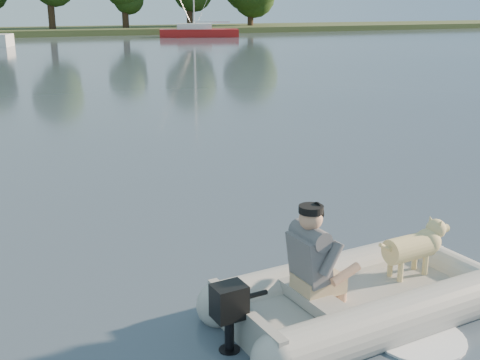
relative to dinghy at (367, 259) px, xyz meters
name	(u,v)px	position (x,y,z in m)	size (l,w,h in m)	color
water	(311,294)	(-0.37, 0.53, -0.60)	(160.00, 160.00, 0.00)	#4F5D6B
shore_bank	(14,32)	(-0.37, 62.53, -0.35)	(160.00, 12.00, 0.70)	#47512D
dinghy	(367,259)	(0.00, 0.00, 0.00)	(4.59, 3.04, 1.39)	#ADADA8
man	(311,254)	(-0.70, -0.02, 0.19)	(0.73, 0.62, 1.08)	#5C5B60
dog	(409,252)	(0.64, 0.12, -0.07)	(0.94, 0.33, 0.62)	#D5BF7B
outboard_motor	(229,321)	(-1.66, -0.17, -0.28)	(0.42, 0.29, 0.79)	black
sailboat	(198,32)	(15.81, 51.41, -0.14)	(7.81, 4.31, 10.28)	#A11312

